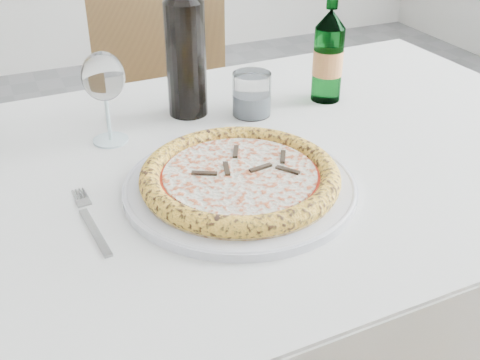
{
  "coord_description": "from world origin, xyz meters",
  "views": [
    {
      "loc": [
        -0.38,
        -0.61,
        1.25
      ],
      "look_at": [
        -0.05,
        0.14,
        0.78
      ],
      "focal_mm": 45.0,
      "sensor_mm": 36.0,
      "label": 1
    }
  ],
  "objects_px": {
    "plate": "(240,186)",
    "wine_glass": "(103,79)",
    "pizza": "(240,176)",
    "wine_bottle": "(186,48)",
    "dining_table": "(217,206)",
    "chair_far": "(160,106)",
    "beer_bottle": "(328,56)",
    "tumbler": "(252,97)"
  },
  "relations": [
    {
      "from": "plate",
      "to": "pizza",
      "type": "height_order",
      "value": "pizza"
    },
    {
      "from": "chair_far",
      "to": "plate",
      "type": "relative_size",
      "value": 2.53
    },
    {
      "from": "pizza",
      "to": "wine_bottle",
      "type": "xyz_separation_m",
      "value": [
        0.03,
        0.32,
        0.11
      ]
    },
    {
      "from": "tumbler",
      "to": "beer_bottle",
      "type": "bearing_deg",
      "value": 2.3
    },
    {
      "from": "chair_far",
      "to": "beer_bottle",
      "type": "relative_size",
      "value": 3.9
    },
    {
      "from": "chair_far",
      "to": "tumbler",
      "type": "relative_size",
      "value": 10.87
    },
    {
      "from": "wine_glass",
      "to": "tumbler",
      "type": "xyz_separation_m",
      "value": [
        0.29,
        0.01,
        -0.08
      ]
    },
    {
      "from": "wine_glass",
      "to": "tumbler",
      "type": "bearing_deg",
      "value": 1.15
    },
    {
      "from": "chair_far",
      "to": "plate",
      "type": "distance_m",
      "value": 0.91
    },
    {
      "from": "dining_table",
      "to": "plate",
      "type": "xyz_separation_m",
      "value": [
        0.0,
        -0.1,
        0.1
      ]
    },
    {
      "from": "tumbler",
      "to": "beer_bottle",
      "type": "height_order",
      "value": "beer_bottle"
    },
    {
      "from": "dining_table",
      "to": "chair_far",
      "type": "distance_m",
      "value": 0.8
    },
    {
      "from": "pizza",
      "to": "wine_bottle",
      "type": "height_order",
      "value": "wine_bottle"
    },
    {
      "from": "beer_bottle",
      "to": "wine_bottle",
      "type": "relative_size",
      "value": 0.75
    },
    {
      "from": "chair_far",
      "to": "wine_bottle",
      "type": "xyz_separation_m",
      "value": [
        -0.1,
        -0.56,
        0.36
      ]
    },
    {
      "from": "chair_far",
      "to": "tumbler",
      "type": "distance_m",
      "value": 0.67
    },
    {
      "from": "wine_glass",
      "to": "wine_bottle",
      "type": "xyz_separation_m",
      "value": [
        0.17,
        0.06,
        0.01
      ]
    },
    {
      "from": "wine_glass",
      "to": "beer_bottle",
      "type": "distance_m",
      "value": 0.46
    },
    {
      "from": "plate",
      "to": "wine_glass",
      "type": "bearing_deg",
      "value": 119.79
    },
    {
      "from": "pizza",
      "to": "plate",
      "type": "bearing_deg",
      "value": 60.0
    },
    {
      "from": "plate",
      "to": "wine_glass",
      "type": "xyz_separation_m",
      "value": [
        -0.15,
        0.26,
        0.11
      ]
    },
    {
      "from": "chair_far",
      "to": "wine_bottle",
      "type": "height_order",
      "value": "wine_bottle"
    },
    {
      "from": "beer_bottle",
      "to": "chair_far",
      "type": "bearing_deg",
      "value": 107.63
    },
    {
      "from": "dining_table",
      "to": "wine_bottle",
      "type": "bearing_deg",
      "value": 82.99
    },
    {
      "from": "dining_table",
      "to": "beer_bottle",
      "type": "bearing_deg",
      "value": 28.1
    },
    {
      "from": "plate",
      "to": "pizza",
      "type": "bearing_deg",
      "value": -120.0
    },
    {
      "from": "chair_far",
      "to": "dining_table",
      "type": "bearing_deg",
      "value": -99.03
    },
    {
      "from": "tumbler",
      "to": "wine_bottle",
      "type": "height_order",
      "value": "wine_bottle"
    },
    {
      "from": "chair_far",
      "to": "wine_glass",
      "type": "relative_size",
      "value": 5.5
    },
    {
      "from": "chair_far",
      "to": "tumbler",
      "type": "height_order",
      "value": "chair_far"
    },
    {
      "from": "tumbler",
      "to": "beer_bottle",
      "type": "xyz_separation_m",
      "value": [
        0.17,
        0.01,
        0.06
      ]
    },
    {
      "from": "wine_glass",
      "to": "pizza",
      "type": "bearing_deg",
      "value": -60.21
    },
    {
      "from": "dining_table",
      "to": "tumbler",
      "type": "xyz_separation_m",
      "value": [
        0.14,
        0.16,
        0.12
      ]
    },
    {
      "from": "chair_far",
      "to": "tumbler",
      "type": "xyz_separation_m",
      "value": [
        0.02,
        -0.61,
        0.26
      ]
    },
    {
      "from": "chair_far",
      "to": "wine_glass",
      "type": "distance_m",
      "value": 0.76
    },
    {
      "from": "wine_glass",
      "to": "tumbler",
      "type": "relative_size",
      "value": 1.98
    },
    {
      "from": "wine_bottle",
      "to": "dining_table",
      "type": "bearing_deg",
      "value": -97.01
    },
    {
      "from": "tumbler",
      "to": "wine_glass",
      "type": "bearing_deg",
      "value": -178.85
    },
    {
      "from": "plate",
      "to": "beer_bottle",
      "type": "relative_size",
      "value": 1.55
    },
    {
      "from": "dining_table",
      "to": "wine_glass",
      "type": "xyz_separation_m",
      "value": [
        -0.15,
        0.16,
        0.21
      ]
    },
    {
      "from": "beer_bottle",
      "to": "wine_bottle",
      "type": "height_order",
      "value": "wine_bottle"
    },
    {
      "from": "dining_table",
      "to": "tumbler",
      "type": "bearing_deg",
      "value": 48.94
    }
  ]
}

